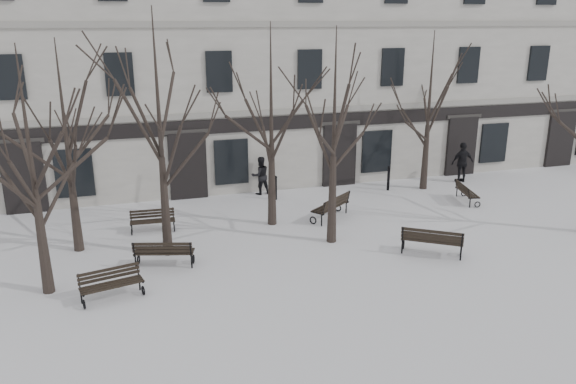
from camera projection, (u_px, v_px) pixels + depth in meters
name	position (u px, v px, depth m)	size (l,w,h in m)	color
ground	(329.00, 260.00, 18.26)	(100.00, 100.00, 0.00)	silver
building	(240.00, 60.00, 28.47)	(40.40, 10.20, 11.40)	beige
tree_0	(29.00, 144.00, 14.84)	(4.86, 4.86, 6.94)	black
tree_1	(158.00, 106.00, 17.27)	(5.53, 5.53, 7.90)	black
tree_2	(334.00, 112.00, 18.43)	(5.12, 5.12, 7.32)	black
tree_4	(64.00, 123.00, 17.75)	(4.89, 4.89, 6.98)	black
tree_5	(271.00, 102.00, 20.09)	(5.21, 5.21, 7.44)	black
tree_6	(430.00, 93.00, 24.66)	(4.93, 4.93, 7.05)	black
bench_0	(111.00, 283.00, 15.61)	(1.79, 0.99, 0.86)	black
bench_1	(164.00, 252.00, 17.60)	(1.94, 1.14, 0.93)	black
bench_2	(432.00, 240.00, 18.45)	(2.01, 1.70, 1.00)	black
bench_3	(153.00, 220.00, 20.59)	(1.63, 0.67, 0.81)	black
bench_4	(332.00, 206.00, 21.86)	(1.93, 1.70, 0.97)	black
bench_5	(466.00, 192.00, 23.93)	(0.94, 1.71, 0.82)	black
bollard_a	(276.00, 187.00, 24.20)	(0.14, 0.14, 1.07)	black
bollard_b	(389.00, 177.00, 25.51)	(0.15, 0.15, 1.14)	black
pedestrian_b	(261.00, 194.00, 25.14)	(0.83, 0.65, 1.71)	black
pedestrian_c	(460.00, 182.00, 27.00)	(1.13, 0.47, 1.93)	black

